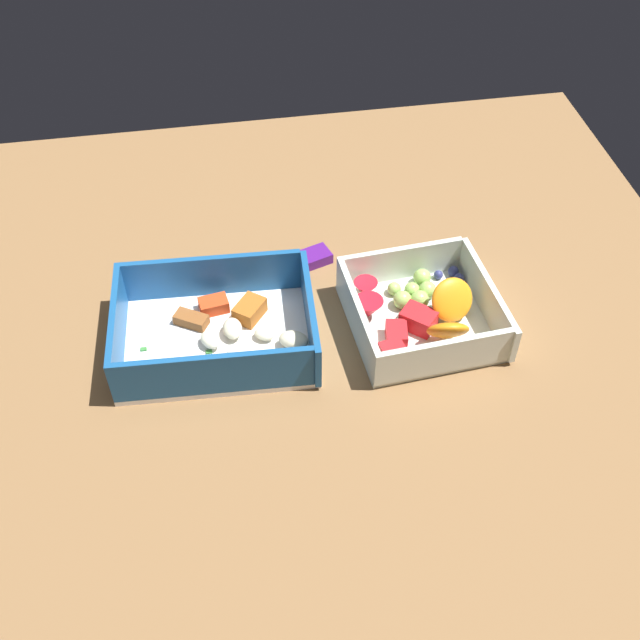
# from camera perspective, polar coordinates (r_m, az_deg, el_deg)

# --- Properties ---
(table_surface) EXTENTS (0.80, 0.80, 0.02)m
(table_surface) POSITION_cam_1_polar(r_m,az_deg,el_deg) (0.78, 0.96, -1.56)
(table_surface) COLOR brown
(table_surface) RESTS_ON ground
(pasta_container) EXTENTS (0.20, 0.15, 0.05)m
(pasta_container) POSITION_cam_1_polar(r_m,az_deg,el_deg) (0.76, -7.37, -0.75)
(pasta_container) COLOR white
(pasta_container) RESTS_ON table_surface
(fruit_bowl) EXTENTS (0.15, 0.15, 0.05)m
(fruit_bowl) POSITION_cam_1_polar(r_m,az_deg,el_deg) (0.78, 7.30, 0.53)
(fruit_bowl) COLOR silver
(fruit_bowl) RESTS_ON table_surface
(candy_bar) EXTENTS (0.07, 0.04, 0.01)m
(candy_bar) POSITION_cam_1_polar(r_m,az_deg,el_deg) (0.84, -1.51, 4.24)
(candy_bar) COLOR #51197A
(candy_bar) RESTS_ON table_surface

